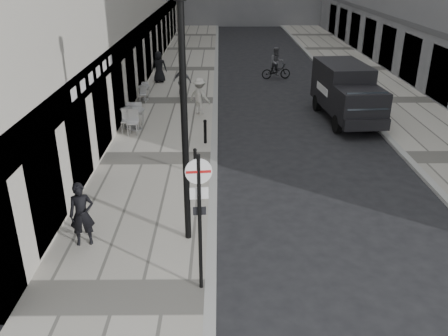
# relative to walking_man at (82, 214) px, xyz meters

# --- Properties ---
(sidewalk) EXTENTS (4.00, 60.00, 0.12)m
(sidewalk) POSITION_rel_walking_man_xyz_m (1.16, 13.23, -0.88)
(sidewalk) COLOR #A09B91
(sidewalk) RESTS_ON ground
(far_sidewalk) EXTENTS (4.00, 60.00, 0.12)m
(far_sidewalk) POSITION_rel_walking_man_xyz_m (12.16, 13.23, -0.88)
(far_sidewalk) COLOR #A09B91
(far_sidewalk) RESTS_ON ground
(walking_man) EXTENTS (0.67, 0.51, 1.65)m
(walking_man) POSITION_rel_walking_man_xyz_m (0.00, 0.00, 0.00)
(walking_man) COLOR black
(walking_man) RESTS_ON sidewalk
(sign_post) EXTENTS (0.53, 0.12, 3.11)m
(sign_post) POSITION_rel_walking_man_xyz_m (2.96, -1.77, 1.17)
(sign_post) COLOR black
(sign_post) RESTS_ON sidewalk
(lamppost) EXTENTS (0.27, 0.27, 6.09)m
(lamppost) POSITION_rel_walking_man_xyz_m (2.56, 0.26, 2.56)
(lamppost) COLOR black
(lamppost) RESTS_ON sidewalk
(bollard_near) EXTENTS (0.12, 0.12, 0.88)m
(bollard_near) POSITION_rel_walking_man_xyz_m (2.82, 7.08, -0.38)
(bollard_near) COLOR black
(bollard_near) RESTS_ON sidewalk
(bollard_far) EXTENTS (0.11, 0.11, 0.82)m
(bollard_far) POSITION_rel_walking_man_xyz_m (2.56, 4.26, -0.41)
(bollard_far) COLOR black
(bollard_far) RESTS_ON sidewalk
(panel_van) EXTENTS (2.27, 5.25, 2.41)m
(panel_van) POSITION_rel_walking_man_xyz_m (8.99, 10.39, 0.42)
(panel_van) COLOR black
(panel_van) RESTS_ON ground
(cyclist) EXTENTS (1.82, 0.84, 1.89)m
(cyclist) POSITION_rel_walking_man_xyz_m (6.81, 18.46, -0.21)
(cyclist) COLOR black
(cyclist) RESTS_ON ground
(pedestrian_a) EXTENTS (1.05, 0.75, 1.66)m
(pedestrian_a) POSITION_rel_walking_man_xyz_m (1.48, 13.82, 0.00)
(pedestrian_a) COLOR #5E5D63
(pedestrian_a) RESTS_ON sidewalk
(pedestrian_b) EXTENTS (1.24, 1.12, 1.67)m
(pedestrian_b) POSITION_rel_walking_man_xyz_m (2.47, 10.90, 0.01)
(pedestrian_b) COLOR #B3AEA5
(pedestrian_b) RESTS_ON sidewalk
(pedestrian_c) EXTENTS (0.93, 0.67, 1.77)m
(pedestrian_c) POSITION_rel_walking_man_xyz_m (-0.11, 17.14, 0.06)
(pedestrian_c) COLOR black
(pedestrian_c) RESTS_ON sidewalk
(cafe_table_near) EXTENTS (0.74, 1.68, 0.96)m
(cafe_table_near) POSITION_rel_walking_man_xyz_m (-0.44, 9.00, -0.34)
(cafe_table_near) COLOR silver
(cafe_table_near) RESTS_ON sidewalk
(cafe_table_mid) EXTENTS (0.80, 1.80, 1.03)m
(cafe_table_mid) POSITION_rel_walking_man_xyz_m (-0.12, 8.72, -0.30)
(cafe_table_mid) COLOR silver
(cafe_table_mid) RESTS_ON sidewalk
(cafe_table_far) EXTENTS (0.63, 1.43, 0.81)m
(cafe_table_far) POSITION_rel_walking_man_xyz_m (-0.44, 13.35, -0.41)
(cafe_table_far) COLOR silver
(cafe_table_far) RESTS_ON sidewalk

